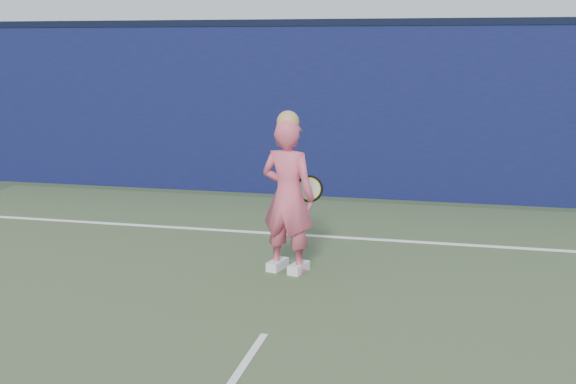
# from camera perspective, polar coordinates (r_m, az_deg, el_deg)

# --- Properties ---
(backstop_wall) EXTENTS (24.00, 0.40, 2.50)m
(backstop_wall) POSITION_cam_1_polar(r_m,az_deg,el_deg) (10.78, 5.69, 6.26)
(backstop_wall) COLOR #0D143B
(backstop_wall) RESTS_ON ground
(wall_cap) EXTENTS (24.00, 0.42, 0.10)m
(wall_cap) POSITION_cam_1_polar(r_m,az_deg,el_deg) (10.73, 5.84, 13.18)
(wall_cap) COLOR black
(wall_cap) RESTS_ON backstop_wall
(player) EXTENTS (0.63, 0.49, 1.62)m
(player) POSITION_cam_1_polar(r_m,az_deg,el_deg) (7.11, 0.00, -0.30)
(player) COLOR #DF5672
(player) RESTS_ON ground
(racket) EXTENTS (0.53, 0.15, 0.29)m
(racket) POSITION_cam_1_polar(r_m,az_deg,el_deg) (7.51, 1.51, 0.22)
(racket) COLOR black
(racket) RESTS_ON ground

